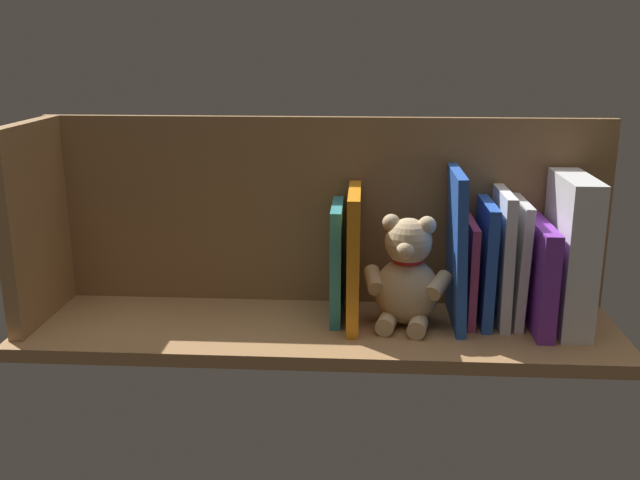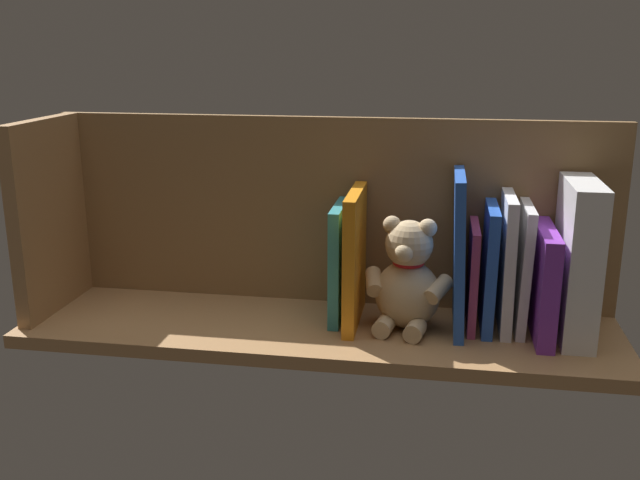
% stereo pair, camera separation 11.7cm
% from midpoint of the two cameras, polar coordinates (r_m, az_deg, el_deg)
% --- Properties ---
extents(ground_plane, '(0.99, 0.28, 0.02)m').
position_cam_midpoint_polar(ground_plane, '(1.22, -2.76, -7.10)').
color(ground_plane, '#A87A4C').
extents(shelf_back_panel, '(0.99, 0.02, 0.33)m').
position_cam_midpoint_polar(shelf_back_panel, '(1.28, -2.30, 2.26)').
color(shelf_back_panel, olive).
rests_on(shelf_back_panel, ground_plane).
extents(shelf_side_divider, '(0.02, 0.22, 0.33)m').
position_cam_midpoint_polar(shelf_side_divider, '(1.31, -24.03, 1.21)').
color(shelf_side_divider, '#A87A4C').
rests_on(shelf_side_divider, ground_plane).
extents(dictionary_thick_white, '(0.05, 0.17, 0.25)m').
position_cam_midpoint_polar(dictionary_thick_white, '(1.22, 16.59, -1.00)').
color(dictionary_thick_white, white).
rests_on(dictionary_thick_white, ground_plane).
extents(book_0, '(0.03, 0.18, 0.18)m').
position_cam_midpoint_polar(book_0, '(1.22, 14.24, -2.73)').
color(book_0, purple).
rests_on(book_0, ground_plane).
extents(book_1, '(0.02, 0.13, 0.21)m').
position_cam_midpoint_polar(book_1, '(1.23, 12.69, -1.70)').
color(book_1, silver).
rests_on(book_1, ground_plane).
extents(book_2, '(0.02, 0.14, 0.22)m').
position_cam_midpoint_polar(book_2, '(1.22, 11.52, -1.36)').
color(book_2, silver).
rests_on(book_2, ground_plane).
extents(book_3, '(0.02, 0.14, 0.20)m').
position_cam_midpoint_polar(book_3, '(1.22, 10.23, -1.78)').
color(book_3, blue).
rests_on(book_3, ground_plane).
extents(book_4, '(0.01, 0.13, 0.17)m').
position_cam_midpoint_polar(book_4, '(1.22, 9.01, -2.46)').
color(book_4, '#B23F72').
rests_on(book_4, ground_plane).
extents(book_5, '(0.03, 0.16, 0.26)m').
position_cam_midpoint_polar(book_5, '(1.20, 7.99, -0.68)').
color(book_5, blue).
rests_on(book_5, ground_plane).
extents(teddy_bear, '(0.15, 0.13, 0.19)m').
position_cam_midpoint_polar(teddy_bear, '(1.19, 4.10, -2.99)').
color(teddy_bear, '#D1B284').
rests_on(teddy_bear, ground_plane).
extents(book_6, '(0.02, 0.17, 0.22)m').
position_cam_midpoint_polar(book_6, '(1.20, -0.11, -1.36)').
color(book_6, orange).
rests_on(book_6, ground_plane).
extents(book_7, '(0.02, 0.14, 0.20)m').
position_cam_midpoint_polar(book_7, '(1.22, -1.41, -1.73)').
color(book_7, teal).
rests_on(book_7, ground_plane).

